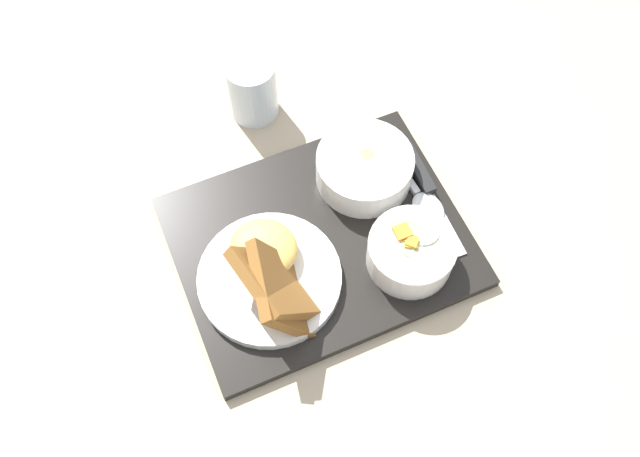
{
  "coord_description": "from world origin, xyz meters",
  "views": [
    {
      "loc": [
        0.11,
        0.39,
        0.82
      ],
      "look_at": [
        0.0,
        0.0,
        0.05
      ],
      "focal_mm": 38.0,
      "sensor_mm": 36.0,
      "label": 1
    }
  ],
  "objects_px": {
    "bowl_salad": "(411,250)",
    "knife": "(422,177)",
    "glass_water": "(253,91)",
    "spoon": "(420,196)",
    "bowl_soup": "(364,167)",
    "plate_main": "(271,274)"
  },
  "relations": [
    {
      "from": "bowl_soup",
      "to": "knife",
      "type": "xyz_separation_m",
      "value": [
        -0.08,
        0.03,
        -0.02
      ]
    },
    {
      "from": "spoon",
      "to": "glass_water",
      "type": "relative_size",
      "value": 1.78
    },
    {
      "from": "knife",
      "to": "glass_water",
      "type": "bearing_deg",
      "value": -140.88
    },
    {
      "from": "bowl_salad",
      "to": "knife",
      "type": "relative_size",
      "value": 0.63
    },
    {
      "from": "knife",
      "to": "bowl_salad",
      "type": "bearing_deg",
      "value": -32.81
    },
    {
      "from": "plate_main",
      "to": "knife",
      "type": "bearing_deg",
      "value": -159.23
    },
    {
      "from": "glass_water",
      "to": "spoon",
      "type": "bearing_deg",
      "value": 128.74
    },
    {
      "from": "bowl_soup",
      "to": "spoon",
      "type": "xyz_separation_m",
      "value": [
        -0.06,
        0.05,
        -0.02
      ]
    },
    {
      "from": "knife",
      "to": "spoon",
      "type": "distance_m",
      "value": 0.03
    },
    {
      "from": "bowl_soup",
      "to": "plate_main",
      "type": "distance_m",
      "value": 0.2
    },
    {
      "from": "bowl_salad",
      "to": "knife",
      "type": "bearing_deg",
      "value": -117.6
    },
    {
      "from": "plate_main",
      "to": "knife",
      "type": "relative_size",
      "value": 1.02
    },
    {
      "from": "bowl_salad",
      "to": "knife",
      "type": "height_order",
      "value": "bowl_salad"
    },
    {
      "from": "spoon",
      "to": "bowl_salad",
      "type": "bearing_deg",
      "value": -39.71
    },
    {
      "from": "bowl_soup",
      "to": "glass_water",
      "type": "distance_m",
      "value": 0.2
    },
    {
      "from": "plate_main",
      "to": "spoon",
      "type": "relative_size",
      "value": 1.07
    },
    {
      "from": "bowl_soup",
      "to": "bowl_salad",
      "type": "bearing_deg",
      "value": 97.28
    },
    {
      "from": "bowl_soup",
      "to": "glass_water",
      "type": "height_order",
      "value": "glass_water"
    },
    {
      "from": "bowl_soup",
      "to": "glass_water",
      "type": "relative_size",
      "value": 1.36
    },
    {
      "from": "bowl_soup",
      "to": "knife",
      "type": "relative_size",
      "value": 0.73
    },
    {
      "from": "bowl_soup",
      "to": "plate_main",
      "type": "height_order",
      "value": "plate_main"
    },
    {
      "from": "bowl_salad",
      "to": "glass_water",
      "type": "relative_size",
      "value": 1.16
    }
  ]
}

